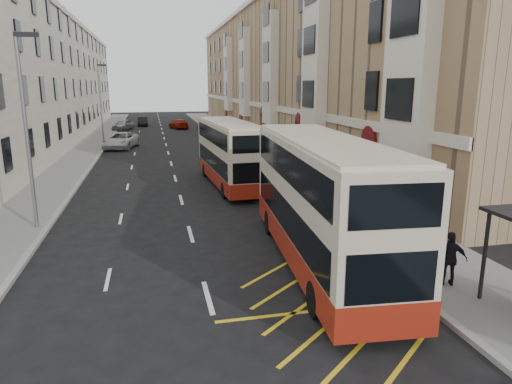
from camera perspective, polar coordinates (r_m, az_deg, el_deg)
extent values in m
plane|color=black|center=(10.49, -3.16, -22.50)|extent=(200.00, 200.00, 0.00)
cube|color=slate|center=(39.99, 0.87, 4.58)|extent=(4.00, 120.00, 0.15)
cube|color=slate|center=(39.36, -21.68, 3.50)|extent=(3.00, 120.00, 0.15)
cube|color=gray|center=(39.57, -1.96, 4.48)|extent=(0.25, 120.00, 0.15)
cube|color=gray|center=(39.15, -19.51, 3.63)|extent=(0.25, 120.00, 0.15)
cube|color=#A0815D|center=(56.35, 4.19, 14.65)|extent=(10.00, 79.00, 15.00)
cube|color=beige|center=(55.12, -0.98, 11.07)|extent=(0.18, 79.00, 0.50)
cube|color=beige|center=(55.77, -1.10, 22.44)|extent=(0.40, 79.00, 0.50)
cube|color=beige|center=(21.49, 18.82, 16.27)|extent=(0.80, 3.20, 10.00)
cube|color=beige|center=(32.36, 7.35, 15.61)|extent=(0.80, 3.20, 10.00)
cube|color=beige|center=(43.83, 1.79, 15.08)|extent=(0.80, 3.20, 10.00)
cube|color=beige|center=(55.52, -1.43, 14.70)|extent=(0.80, 3.20, 10.00)
cube|color=beige|center=(67.32, -3.53, 14.43)|extent=(0.80, 3.20, 10.00)
cube|color=#580C0F|center=(25.48, 13.77, 2.90)|extent=(0.20, 1.60, 3.00)
cube|color=#580C0F|center=(36.48, 5.37, 6.26)|extent=(0.20, 1.60, 3.00)
cube|color=#580C0F|center=(47.96, 0.88, 7.99)|extent=(0.20, 1.60, 3.00)
cube|color=#580C0F|center=(59.65, -1.89, 9.03)|extent=(0.20, 1.60, 3.00)
cube|color=#580C0F|center=(71.44, -3.75, 9.71)|extent=(0.20, 1.60, 3.00)
cube|color=silver|center=(55.25, -26.17, 12.36)|extent=(9.00, 79.00, 13.00)
cube|color=beige|center=(54.87, -22.03, 19.57)|extent=(0.30, 79.00, 0.50)
cube|color=black|center=(14.41, 26.66, -7.14)|extent=(0.08, 0.08, 2.60)
cylinder|color=#BB0D0C|center=(14.38, 20.69, -10.02)|extent=(0.06, 0.06, 1.00)
cylinder|color=#BB0D0C|center=(16.98, 14.69, -5.99)|extent=(0.06, 0.06, 1.00)
cylinder|color=#BB0D0C|center=(19.77, 10.39, -3.03)|extent=(0.06, 0.06, 1.00)
cube|color=#BB0D0C|center=(16.83, 14.79, -4.45)|extent=(0.05, 6.50, 0.06)
cube|color=#BB0D0C|center=(16.96, 14.70, -5.83)|extent=(0.05, 6.50, 0.06)
cylinder|color=gray|center=(21.10, -26.75, 6.50)|extent=(0.16, 0.16, 8.00)
cube|color=black|center=(21.01, -26.80, 17.18)|extent=(0.90, 0.18, 0.18)
cylinder|color=gray|center=(50.69, -18.84, 10.36)|extent=(0.16, 0.16, 8.00)
cube|color=black|center=(50.65, -18.72, 14.79)|extent=(0.90, 0.18, 0.18)
cube|color=beige|center=(15.58, 8.18, -0.94)|extent=(3.37, 11.23, 3.97)
cube|color=maroon|center=(16.02, 8.00, -6.26)|extent=(3.40, 11.26, 0.91)
cube|color=black|center=(15.70, 8.12, -2.63)|extent=(3.34, 10.35, 1.11)
cube|color=black|center=(15.32, 8.33, 3.54)|extent=(3.34, 10.35, 1.01)
cube|color=beige|center=(15.21, 8.43, 6.49)|extent=(3.23, 10.78, 0.12)
cube|color=black|center=(20.88, 3.88, 1.60)|extent=(2.14, 0.25, 1.31)
cube|color=black|center=(20.56, 3.97, 7.24)|extent=(1.76, 0.22, 0.45)
cube|color=black|center=(10.82, 16.48, -10.25)|extent=(2.14, 0.25, 1.21)
cylinder|color=black|center=(19.14, 1.72, -3.82)|extent=(0.36, 1.02, 1.01)
cylinder|color=black|center=(19.65, 8.28, -3.49)|extent=(0.36, 1.02, 1.01)
cylinder|color=black|center=(12.70, 7.46, -13.12)|extent=(0.36, 1.02, 1.01)
cylinder|color=black|center=(13.46, 17.03, -12.04)|extent=(0.36, 1.02, 1.01)
cube|color=beige|center=(28.05, -3.31, 4.98)|extent=(2.75, 9.98, 3.55)
cube|color=maroon|center=(28.28, -3.27, 2.24)|extent=(2.78, 10.01, 0.81)
cube|color=black|center=(28.11, -3.30, 4.12)|extent=(2.75, 9.20, 0.99)
cube|color=black|center=(27.91, -3.34, 7.22)|extent=(2.75, 9.20, 0.90)
cube|color=beige|center=(27.85, -3.36, 8.67)|extent=(2.64, 9.58, 0.11)
cube|color=black|center=(32.88, -5.18, 5.51)|extent=(1.91, 0.17, 1.17)
cube|color=black|center=(32.68, -5.24, 8.70)|extent=(1.57, 0.15, 0.40)
cube|color=black|center=(23.40, -0.67, 2.39)|extent=(1.91, 0.17, 1.08)
cylinder|color=black|center=(31.19, -6.36, 2.72)|extent=(0.30, 0.91, 0.90)
cylinder|color=black|center=(31.58, -2.72, 2.91)|extent=(0.30, 0.91, 0.90)
cylinder|color=black|center=(25.10, -3.95, 0.18)|extent=(0.30, 0.91, 0.90)
cylinder|color=black|center=(25.58, 0.51, 0.46)|extent=(0.30, 0.91, 0.90)
imported|color=black|center=(15.14, 23.09, -7.67)|extent=(1.07, 0.78, 1.68)
imported|color=silver|center=(47.04, -16.57, 6.21)|extent=(3.78, 6.01, 1.55)
imported|color=#96999D|center=(65.56, -16.31, 8.05)|extent=(3.14, 4.69, 1.48)
imported|color=black|center=(71.96, -13.98, 8.57)|extent=(1.52, 4.19, 1.37)
imported|color=#941407|center=(66.50, -9.65, 8.39)|extent=(2.92, 4.89, 1.33)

